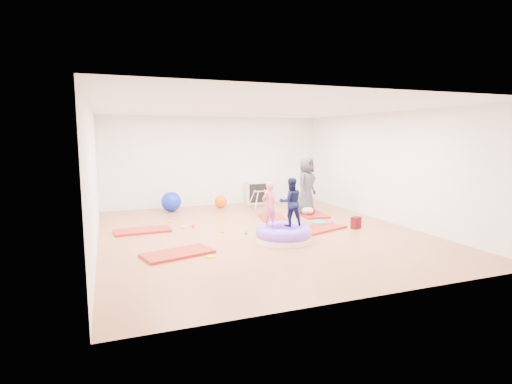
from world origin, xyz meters
name	(u,v)px	position (x,y,z in m)	size (l,w,h in m)	color
room	(261,172)	(0.00, 0.00, 1.40)	(7.01, 8.01, 2.81)	#AB703F
gym_mat_front_left	(178,253)	(-2.08, -1.08, 0.03)	(1.29, 0.64, 0.05)	red
gym_mat_mid_left	(143,231)	(-2.54, 1.03, 0.03)	(1.26, 0.63, 0.05)	red
gym_mat_center_back	(274,219)	(0.83, 1.19, 0.03)	(1.25, 0.63, 0.05)	red
gym_mat_right	(320,228)	(1.43, -0.23, 0.03)	(1.25, 0.62, 0.05)	red
gym_mat_rear_right	(311,214)	(2.09, 1.47, 0.03)	(1.33, 0.66, 0.06)	red
inflatable_cushion	(284,234)	(0.17, -0.89, 0.15)	(1.19, 1.19, 0.38)	white
child_pink	(269,203)	(-0.12, -0.79, 0.83)	(0.35, 0.23, 0.96)	#F0627C
child_navy	(291,200)	(0.37, -0.81, 0.86)	(0.50, 0.39, 1.03)	#0D1434
adult_caregiver	(306,185)	(1.96, 1.52, 0.84)	(0.77, 0.50, 1.57)	#393B43
infant	(308,211)	(1.91, 1.27, 0.16)	(0.35, 0.35, 0.20)	silver
ball_pit_balls	(225,227)	(-0.66, 0.70, 0.04)	(3.86, 1.91, 0.07)	#0F25CF
exercise_ball_blue	(171,202)	(-1.52, 3.32, 0.29)	(0.58, 0.58, 0.58)	#0F25CF
exercise_ball_orange	(221,202)	(0.00, 3.40, 0.19)	(0.38, 0.38, 0.38)	#FF5700
infant_play_gym	(261,196)	(1.21, 3.03, 0.35)	(0.68, 0.64, 0.52)	silver
cube_shelf	(256,193)	(1.33, 3.79, 0.36)	(0.71, 0.35, 0.71)	silver
balance_disc	(319,223)	(1.64, 0.21, 0.04)	(0.37, 0.37, 0.08)	#1DAFA9
backpack	(356,223)	(2.28, -0.44, 0.14)	(0.25, 0.15, 0.28)	maroon
yellow_toy	(211,256)	(-1.53, -1.45, 0.01)	(0.18, 0.18, 0.03)	#FFF000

